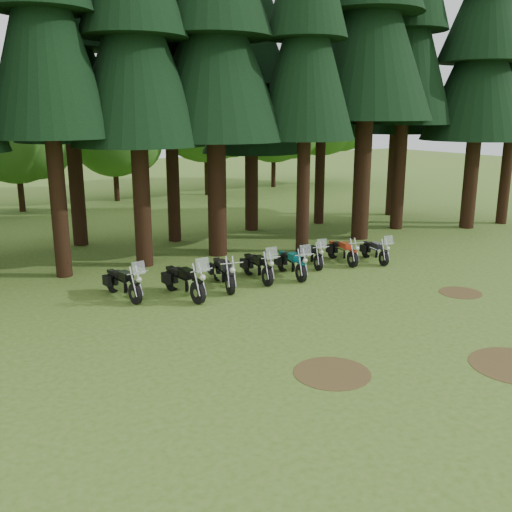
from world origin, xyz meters
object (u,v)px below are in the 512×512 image
Objects in this scene: motorcycle_3 at (258,267)px; motorcycle_6 at (342,252)px; motorcycle_0 at (123,284)px; motorcycle_5 at (311,255)px; motorcycle_2 at (223,273)px; motorcycle_7 at (375,251)px; motorcycle_4 at (292,264)px; motorcycle_1 at (184,282)px.

motorcycle_6 is (4.18, 0.32, -0.04)m from motorcycle_3.
motorcycle_5 is (7.58, 0.03, -0.05)m from motorcycle_0.
motorcycle_3 is at bearing -155.54° from motorcycle_5.
motorcycle_2 is 1.16× the size of motorcycle_7.
motorcycle_4 is 4.10m from motorcycle_7.
motorcycle_1 is 1.06× the size of motorcycle_2.
motorcycle_2 is 4.31m from motorcycle_5.
motorcycle_2 is at bearing -170.20° from motorcycle_3.
motorcycle_7 is at bearing -4.49° from motorcycle_1.
motorcycle_3 is at bearing 178.31° from motorcycle_4.
motorcycle_4 reaches higher than motorcycle_6.
motorcycle_7 is (10.18, -0.79, -0.06)m from motorcycle_0.
motorcycle_0 is 6.13m from motorcycle_4.
motorcycle_1 reaches higher than motorcycle_5.
motorcycle_0 is 8.96m from motorcycle_6.
motorcycle_6 is (1.37, -0.26, 0.01)m from motorcycle_5.
motorcycle_0 is at bearing -167.04° from motorcycle_5.
motorcycle_4 is 1.07× the size of motorcycle_6.
motorcycle_7 is at bearing -12.99° from motorcycle_0.
motorcycle_5 reaches higher than motorcycle_7.
motorcycle_0 reaches higher than motorcycle_4.
motorcycle_0 is at bearing 179.49° from motorcycle_3.
motorcycle_7 is (5.41, -0.24, -0.06)m from motorcycle_3.
motorcycle_0 is 1.00× the size of motorcycle_3.
motorcycle_6 is 1.05× the size of motorcycle_7.
motorcycle_5 is at bearing 37.65° from motorcycle_4.
motorcycle_0 reaches higher than motorcycle_5.
motorcycle_2 is at bearing -19.55° from motorcycle_0.
motorcycle_3 is at bearing -169.81° from motorcycle_7.
motorcycle_0 reaches higher than motorcycle_2.
motorcycle_2 is 5.65m from motorcycle_6.
motorcycle_5 is at bearing 3.93° from motorcycle_1.
motorcycle_4 is (2.76, -0.15, -0.02)m from motorcycle_2.
motorcycle_2 is (3.32, -0.65, 0.01)m from motorcycle_0.
motorcycle_4 is 1.71m from motorcycle_5.
motorcycle_4 reaches higher than motorcycle_5.
motorcycle_6 is (2.87, 0.57, -0.04)m from motorcycle_4.
motorcycle_0 is 3.38m from motorcycle_2.
motorcycle_4 is at bearing -15.99° from motorcycle_0.
motorcycle_0 is 1.96m from motorcycle_1.
motorcycle_7 reaches higher than motorcycle_6.
motorcycle_1 is (1.72, -0.95, 0.04)m from motorcycle_0.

